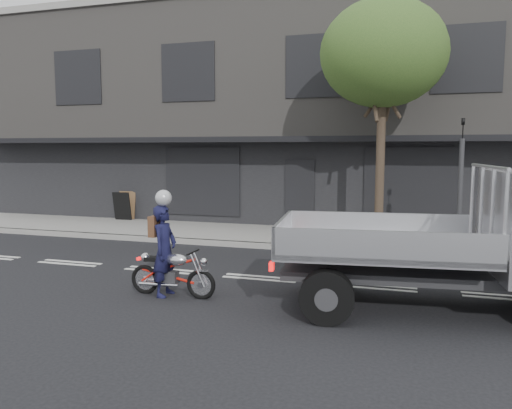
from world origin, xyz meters
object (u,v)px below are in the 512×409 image
at_px(traffic_light_pole, 460,193).
at_px(rider, 165,251).
at_px(motorcycle, 172,272).
at_px(sandwich_board, 122,206).
at_px(street_tree, 383,54).
at_px(construction_barrier, 324,228).

distance_m(traffic_light_pole, rider, 7.56).
relative_size(motorcycle, sandwich_board, 1.68).
height_order(traffic_light_pole, motorcycle, traffic_light_pole).
distance_m(street_tree, traffic_light_pole, 4.23).
distance_m(street_tree, rider, 8.20).
height_order(construction_barrier, sandwich_board, sandwich_board).
xyz_separation_m(construction_barrier, sandwich_board, (-7.72, 1.90, 0.14)).
bearing_deg(traffic_light_pole, rider, -137.58).
height_order(rider, sandwich_board, rider).
distance_m(motorcycle, sandwich_board, 9.58).
xyz_separation_m(motorcycle, construction_barrier, (1.90, 5.70, 0.06)).
bearing_deg(traffic_light_pole, sandwich_board, 167.28).
relative_size(rider, sandwich_board, 1.65).
bearing_deg(sandwich_board, construction_barrier, -17.29).
distance_m(street_tree, construction_barrier, 4.99).
bearing_deg(motorcycle, rider, -179.11).
distance_m(rider, sandwich_board, 9.49).
xyz_separation_m(traffic_light_pole, sandwich_board, (-11.22, 2.53, -0.98)).
bearing_deg(sandwich_board, motorcycle, -56.00).
relative_size(motorcycle, rider, 1.02).
height_order(street_tree, construction_barrier, street_tree).
relative_size(street_tree, rider, 3.95).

